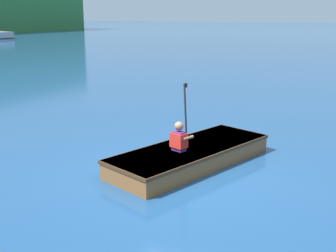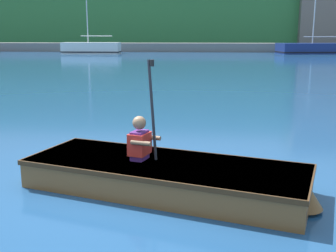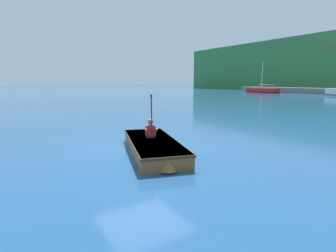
{
  "view_description": "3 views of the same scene",
  "coord_description": "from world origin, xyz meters",
  "views": [
    {
      "loc": [
        -6.42,
        -3.12,
        2.83
      ],
      "look_at": [
        0.69,
        0.51,
        0.71
      ],
      "focal_mm": 45.0,
      "sensor_mm": 36.0,
      "label": 1
    },
    {
      "loc": [
        1.1,
        -4.96,
        1.92
      ],
      "look_at": [
        0.69,
        0.51,
        0.71
      ],
      "focal_mm": 45.0,
      "sensor_mm": 36.0,
      "label": 2
    },
    {
      "loc": [
        6.95,
        -3.48,
        1.98
      ],
      "look_at": [
        0.69,
        0.51,
        0.71
      ],
      "focal_mm": 28.0,
      "sensor_mm": 36.0,
      "label": 3
    }
  ],
  "objects": [
    {
      "name": "ground_plane",
      "position": [
        0.0,
        0.0,
        0.0
      ],
      "size": [
        300.0,
        300.0,
        0.0
      ],
      "primitive_type": "plane",
      "color": "navy"
    },
    {
      "name": "rowboat_foreground",
      "position": [
        0.73,
        -0.01,
        0.21
      ],
      "size": [
        3.71,
        2.27,
        0.36
      ],
      "color": "brown",
      "rests_on": "ground"
    },
    {
      "name": "person_paddler",
      "position": [
        0.37,
        0.11,
        0.62
      ],
      "size": [
        0.41,
        0.42,
        1.26
      ],
      "color": "#592672",
      "rests_on": "rowboat_foreground"
    }
  ]
}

